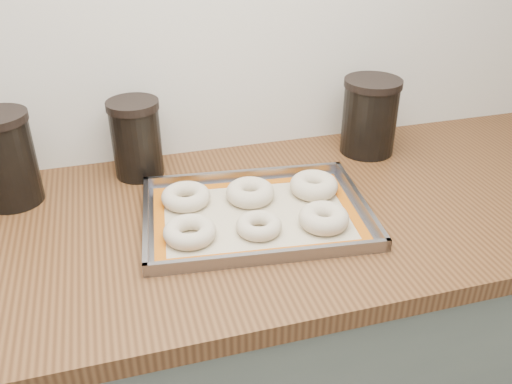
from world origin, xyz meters
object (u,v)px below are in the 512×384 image
object	(u,v)px
baking_tray	(256,214)
bagel_front_left	(190,232)
bagel_front_right	(324,218)
canister_mid	(136,138)
bagel_back_left	(186,197)
bagel_back_right	(314,185)
bagel_back_mid	(250,192)
canister_right	(370,116)
canister_left	(6,159)
bagel_front_mid	(259,226)

from	to	relation	value
baking_tray	bagel_front_left	world-z (taller)	bagel_front_left
bagel_front_right	canister_mid	world-z (taller)	canister_mid
baking_tray	canister_mid	distance (m)	0.35
bagel_back_left	bagel_back_right	world-z (taller)	bagel_back_right
bagel_front_right	bagel_back_right	xyz separation A→B (m)	(0.03, 0.13, 0.00)
baking_tray	bagel_front_left	xyz separation A→B (m)	(-0.15, -0.05, 0.01)
bagel_back_left	bagel_back_right	distance (m)	0.28
bagel_back_mid	canister_right	world-z (taller)	canister_right
canister_left	bagel_back_left	bearing A→B (deg)	-19.01
bagel_front_mid	baking_tray	bearing A→B (deg)	79.16
bagel_back_right	canister_mid	xyz separation A→B (m)	(-0.36, 0.21, 0.07)
bagel_back_mid	canister_mid	xyz separation A→B (m)	(-0.22, 0.20, 0.07)
bagel_front_mid	canister_mid	size ratio (longest dim) A/B	0.50
baking_tray	bagel_front_right	distance (m)	0.14
baking_tray	canister_mid	world-z (taller)	canister_mid
canister_left	canister_right	world-z (taller)	canister_left
bagel_back_left	bagel_back_right	size ratio (longest dim) A/B	0.99
bagel_front_mid	bagel_back_mid	bearing A→B (deg)	82.40
canister_right	bagel_back_left	bearing A→B (deg)	-164.08
bagel_front_left	canister_right	size ratio (longest dim) A/B	0.54
bagel_front_left	bagel_back_mid	bearing A→B (deg)	36.10
bagel_front_left	bagel_back_left	xyz separation A→B (m)	(0.02, 0.13, 0.00)
canister_mid	bagel_front_right	bearing A→B (deg)	-45.53
bagel_back_right	canister_left	world-z (taller)	canister_left
bagel_front_mid	canister_mid	distance (m)	0.39
baking_tray	bagel_front_right	xyz separation A→B (m)	(0.12, -0.08, 0.02)
bagel_front_mid	bagel_back_right	xyz separation A→B (m)	(0.16, 0.11, 0.00)
bagel_back_mid	canister_right	distance (m)	0.40
bagel_back_mid	canister_mid	distance (m)	0.30
canister_right	bagel_front_mid	bearing A→B (deg)	-142.28
baking_tray	bagel_front_mid	bearing A→B (deg)	-100.84
bagel_back_left	bagel_front_mid	bearing A→B (deg)	-51.06
bagel_front_left	bagel_back_right	world-z (taller)	bagel_back_right
bagel_back_right	canister_right	size ratio (longest dim) A/B	0.56
baking_tray	canister_right	distance (m)	0.44
canister_left	bagel_front_mid	bearing A→B (deg)	-29.66
bagel_back_mid	bagel_back_right	bearing A→B (deg)	-4.35
bagel_front_mid	bagel_back_left	distance (m)	0.19
canister_left	canister_right	size ratio (longest dim) A/B	1.06
canister_left	canister_mid	bearing A→B (deg)	10.85
bagel_front_left	bagel_back_mid	world-z (taller)	bagel_back_mid
bagel_front_left	canister_right	distance (m)	0.58
baking_tray	canister_right	size ratio (longest dim) A/B	2.58
bagel_front_mid	bagel_front_right	xyz separation A→B (m)	(0.13, -0.01, 0.00)
bagel_front_mid	bagel_back_mid	xyz separation A→B (m)	(0.02, 0.12, 0.00)
bagel_back_left	canister_mid	xyz separation A→B (m)	(-0.08, 0.18, 0.07)
baking_tray	canister_mid	size ratio (longest dim) A/B	2.70
bagel_back_right	bagel_front_mid	bearing A→B (deg)	-144.53
bagel_back_left	canister_right	world-z (taller)	canister_right
bagel_front_mid	canister_right	world-z (taller)	canister_right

